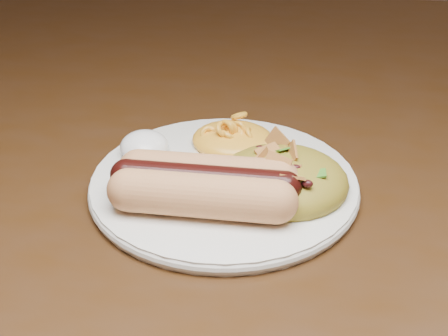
# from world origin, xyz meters

# --- Properties ---
(table) EXTENTS (1.60, 0.90, 0.75)m
(table) POSITION_xyz_m (0.00, 0.00, 0.66)
(table) COLOR #331B08
(table) RESTS_ON floor
(plate) EXTENTS (0.26, 0.26, 0.01)m
(plate) POSITION_xyz_m (-0.05, -0.17, 0.76)
(plate) COLOR silver
(plate) RESTS_ON table
(hotdog) EXTENTS (0.13, 0.07, 0.03)m
(hotdog) POSITION_xyz_m (-0.06, -0.21, 0.78)
(hotdog) COLOR tan
(hotdog) RESTS_ON plate
(mac_and_cheese) EXTENTS (0.09, 0.08, 0.03)m
(mac_and_cheese) POSITION_xyz_m (-0.06, -0.11, 0.78)
(mac_and_cheese) COLOR yellow
(mac_and_cheese) RESTS_ON plate
(sour_cream) EXTENTS (0.05, 0.05, 0.03)m
(sour_cream) POSITION_xyz_m (-0.13, -0.14, 0.78)
(sour_cream) COLOR white
(sour_cream) RESTS_ON plate
(taco_salad) EXTENTS (0.11, 0.10, 0.05)m
(taco_salad) POSITION_xyz_m (-0.00, -0.18, 0.78)
(taco_salad) COLOR #BF701A
(taco_salad) RESTS_ON plate
(fork) EXTENTS (0.05, 0.13, 0.00)m
(fork) POSITION_xyz_m (-0.08, -0.18, 0.75)
(fork) COLOR white
(fork) RESTS_ON table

